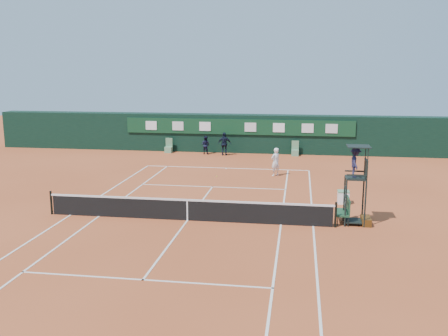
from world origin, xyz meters
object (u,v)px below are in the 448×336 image
(umpire_chair, at_px, (356,168))
(player_bench, at_px, (345,209))
(tennis_net, at_px, (187,209))
(player, at_px, (275,162))
(cooler, at_px, (343,197))

(umpire_chair, xyz_separation_m, player_bench, (-0.36, 0.15, -1.86))
(tennis_net, bearing_deg, player, 71.31)
(umpire_chair, height_order, player, umpire_chair)
(tennis_net, height_order, cooler, tennis_net)
(player_bench, height_order, cooler, player_bench)
(player_bench, bearing_deg, cooler, 86.37)
(player_bench, relative_size, player, 0.68)
(cooler, bearing_deg, player_bench, -93.63)
(tennis_net, distance_m, cooler, 8.07)
(player_bench, bearing_deg, player, 110.62)
(umpire_chair, relative_size, cooler, 5.30)
(tennis_net, relative_size, player, 7.29)
(cooler, distance_m, player, 7.07)
(umpire_chair, distance_m, player, 10.25)
(tennis_net, height_order, player, player)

